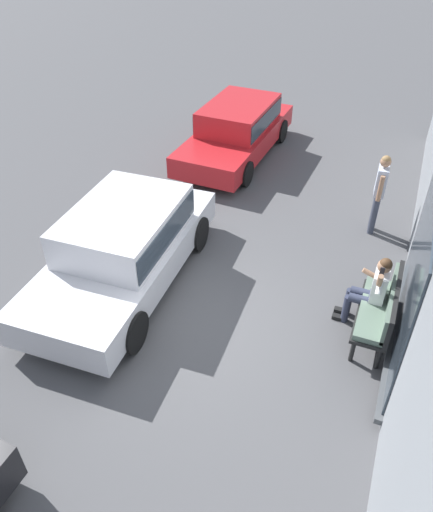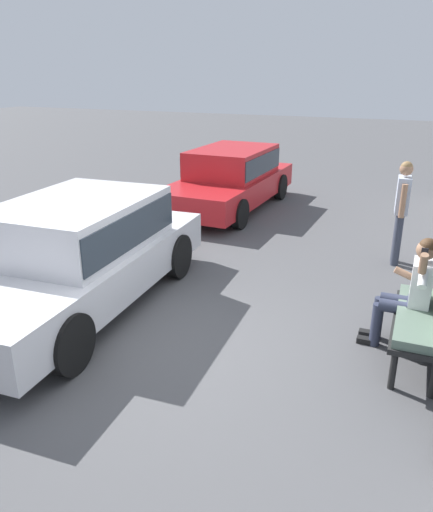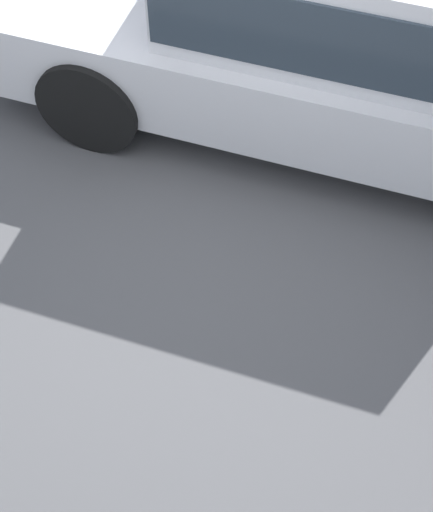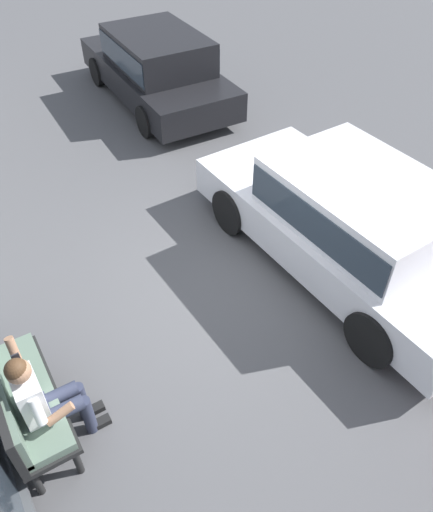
# 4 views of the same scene
# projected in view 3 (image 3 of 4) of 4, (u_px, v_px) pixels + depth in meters

# --- Properties ---
(ground_plane) EXTENTS (60.00, 60.00, 0.00)m
(ground_plane) POSITION_uv_depth(u_px,v_px,m) (194.00, 251.00, 4.77)
(ground_plane) COLOR #4C4C4F
(parked_car_mid) EXTENTS (4.63, 2.13, 1.47)m
(parked_car_mid) POSITION_uv_depth(u_px,v_px,m) (360.00, 6.00, 4.88)
(parked_car_mid) COLOR silver
(parked_car_mid) RESTS_ON ground_plane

